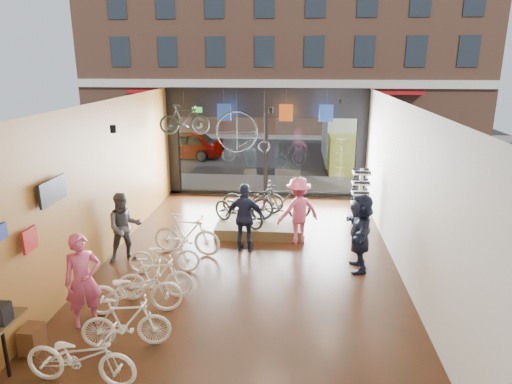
# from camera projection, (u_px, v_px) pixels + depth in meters

# --- Properties ---
(ground_plane) EXTENTS (7.00, 12.00, 0.04)m
(ground_plane) POSITION_uv_depth(u_px,v_px,m) (249.00, 266.00, 10.88)
(ground_plane) COLOR black
(ground_plane) RESTS_ON ground
(ceiling) EXTENTS (7.00, 12.00, 0.04)m
(ceiling) POSITION_uv_depth(u_px,v_px,m) (248.00, 103.00, 9.81)
(ceiling) COLOR black
(ceiling) RESTS_ON ground
(wall_left) EXTENTS (0.04, 12.00, 3.80)m
(wall_left) POSITION_uv_depth(u_px,v_px,m) (98.00, 185.00, 10.65)
(wall_left) COLOR brown
(wall_left) RESTS_ON ground
(wall_right) EXTENTS (0.04, 12.00, 3.80)m
(wall_right) POSITION_uv_depth(u_px,v_px,m) (407.00, 193.00, 10.05)
(wall_right) COLOR beige
(wall_right) RESTS_ON ground
(wall_back) EXTENTS (7.00, 0.04, 3.80)m
(wall_back) POSITION_uv_depth(u_px,v_px,m) (185.00, 351.00, 4.59)
(wall_back) COLOR beige
(wall_back) RESTS_ON ground
(storefront) EXTENTS (7.00, 0.26, 3.80)m
(storefront) POSITION_uv_depth(u_px,v_px,m) (266.00, 143.00, 16.09)
(storefront) COLOR black
(storefront) RESTS_ON ground
(exit_sign) EXTENTS (0.35, 0.06, 0.18)m
(exit_sign) POSITION_uv_depth(u_px,v_px,m) (197.00, 110.00, 15.85)
(exit_sign) COLOR #198C26
(exit_sign) RESTS_ON storefront
(street_road) EXTENTS (30.00, 18.00, 0.02)m
(street_road) POSITION_uv_depth(u_px,v_px,m) (277.00, 149.00, 25.23)
(street_road) COLOR black
(street_road) RESTS_ON ground
(sidewalk_near) EXTENTS (30.00, 2.40, 0.12)m
(sidewalk_near) POSITION_uv_depth(u_px,v_px,m) (268.00, 184.00, 17.75)
(sidewalk_near) COLOR slate
(sidewalk_near) RESTS_ON ground
(sidewalk_far) EXTENTS (30.00, 2.00, 0.12)m
(sidewalk_far) POSITION_uv_depth(u_px,v_px,m) (280.00, 136.00, 29.03)
(sidewalk_far) COLOR slate
(sidewalk_far) RESTS_ON ground
(opposite_building) EXTENTS (26.00, 5.00, 14.00)m
(opposite_building) POSITION_uv_depth(u_px,v_px,m) (283.00, 23.00, 29.49)
(opposite_building) COLOR brown
(opposite_building) RESTS_ON ground
(street_car) EXTENTS (3.98, 1.60, 1.36)m
(street_car) POSITION_uv_depth(u_px,v_px,m) (183.00, 145.00, 22.55)
(street_car) COLOR gray
(street_car) RESTS_ON street_road
(box_truck) EXTENTS (2.09, 6.27, 2.47)m
(box_truck) POSITION_uv_depth(u_px,v_px,m) (349.00, 139.00, 20.76)
(box_truck) COLOR silver
(box_truck) RESTS_ON street_road
(floor_bike_0) EXTENTS (1.78, 0.71, 0.92)m
(floor_bike_0) POSITION_uv_depth(u_px,v_px,m) (80.00, 357.00, 6.81)
(floor_bike_0) COLOR silver
(floor_bike_0) RESTS_ON ground_plane
(floor_bike_1) EXTENTS (1.57, 0.70, 0.91)m
(floor_bike_1) POSITION_uv_depth(u_px,v_px,m) (126.00, 323.00, 7.69)
(floor_bike_1) COLOR silver
(floor_bike_1) RESTS_ON ground_plane
(floor_bike_2) EXTENTS (1.94, 1.02, 0.97)m
(floor_bike_2) POSITION_uv_depth(u_px,v_px,m) (134.00, 290.00, 8.73)
(floor_bike_2) COLOR silver
(floor_bike_2) RESTS_ON ground_plane
(floor_bike_3) EXTENTS (1.58, 0.75, 0.92)m
(floor_bike_3) POSITION_uv_depth(u_px,v_px,m) (155.00, 278.00, 9.24)
(floor_bike_3) COLOR silver
(floor_bike_3) RESTS_ON ground_plane
(floor_bike_4) EXTENTS (1.68, 0.82, 0.84)m
(floor_bike_4) POSITION_uv_depth(u_px,v_px,m) (164.00, 255.00, 10.42)
(floor_bike_4) COLOR silver
(floor_bike_4) RESTS_ON ground_plane
(floor_bike_5) EXTENTS (1.80, 0.73, 1.05)m
(floor_bike_5) POSITION_uv_depth(u_px,v_px,m) (186.00, 234.00, 11.40)
(floor_bike_5) COLOR silver
(floor_bike_5) RESTS_ON ground_plane
(display_platform) EXTENTS (2.40, 1.80, 0.30)m
(display_platform) POSITION_uv_depth(u_px,v_px,m) (260.00, 225.00, 13.10)
(display_platform) COLOR #4E3D20
(display_platform) RESTS_ON ground_plane
(display_bike_left) EXTENTS (1.80, 1.51, 0.93)m
(display_bike_left) POSITION_uv_depth(u_px,v_px,m) (239.00, 209.00, 12.59)
(display_bike_left) COLOR black
(display_bike_left) RESTS_ON display_platform
(display_bike_mid) EXTENTS (1.80, 0.76, 1.05)m
(display_bike_mid) POSITION_uv_depth(u_px,v_px,m) (281.00, 203.00, 12.93)
(display_bike_mid) COLOR black
(display_bike_mid) RESTS_ON display_platform
(display_bike_right) EXTENTS (1.85, 0.70, 0.96)m
(display_bike_right) POSITION_uv_depth(u_px,v_px,m) (253.00, 198.00, 13.53)
(display_bike_right) COLOR black
(display_bike_right) RESTS_ON display_platform
(customer_0) EXTENTS (0.77, 0.70, 1.77)m
(customer_0) POSITION_uv_depth(u_px,v_px,m) (83.00, 280.00, 8.24)
(customer_0) COLOR #CC4C72
(customer_0) RESTS_ON ground_plane
(customer_1) EXTENTS (1.04, 0.97, 1.71)m
(customer_1) POSITION_uv_depth(u_px,v_px,m) (124.00, 227.00, 10.94)
(customer_1) COLOR #3F3F44
(customer_1) RESTS_ON ground_plane
(customer_2) EXTENTS (1.08, 0.54, 1.77)m
(customer_2) POSITION_uv_depth(u_px,v_px,m) (245.00, 218.00, 11.52)
(customer_2) COLOR #161C33
(customer_2) RESTS_ON ground_plane
(customer_3) EXTENTS (1.34, 1.11, 1.80)m
(customer_3) POSITION_uv_depth(u_px,v_px,m) (298.00, 211.00, 12.00)
(customer_3) COLOR #CC4C72
(customer_3) RESTS_ON ground_plane
(customer_5) EXTENTS (0.58, 1.71, 1.83)m
(customer_5) POSITION_uv_depth(u_px,v_px,m) (360.00, 232.00, 10.45)
(customer_5) COLOR #161C33
(customer_5) RESTS_ON ground_plane
(sunglasses_rack) EXTENTS (0.58, 0.51, 1.73)m
(sunglasses_rack) POSITION_uv_depth(u_px,v_px,m) (360.00, 198.00, 13.22)
(sunglasses_rack) COLOR white
(sunglasses_rack) RESTS_ON ground_plane
(wall_merch) EXTENTS (0.40, 2.40, 2.60)m
(wall_merch) POSITION_uv_depth(u_px,v_px,m) (21.00, 277.00, 7.45)
(wall_merch) COLOR navy
(wall_merch) RESTS_ON wall_left
(penny_farthing) EXTENTS (1.64, 0.06, 1.31)m
(penny_farthing) POSITION_uv_depth(u_px,v_px,m) (245.00, 133.00, 14.34)
(penny_farthing) COLOR black
(penny_farthing) RESTS_ON ceiling
(hung_bike) EXTENTS (1.61, 0.58, 0.95)m
(hung_bike) POSITION_uv_depth(u_px,v_px,m) (184.00, 119.00, 14.29)
(hung_bike) COLOR black
(hung_bike) RESTS_ON ceiling
(jersey_left) EXTENTS (0.45, 0.03, 0.55)m
(jersey_left) POSITION_uv_depth(u_px,v_px,m) (224.00, 112.00, 15.12)
(jersey_left) COLOR #1E3F99
(jersey_left) RESTS_ON ceiling
(jersey_mid) EXTENTS (0.45, 0.03, 0.55)m
(jersey_mid) POSITION_uv_depth(u_px,v_px,m) (286.00, 113.00, 14.94)
(jersey_mid) COLOR #CC5919
(jersey_mid) RESTS_ON ceiling
(jersey_right) EXTENTS (0.45, 0.03, 0.55)m
(jersey_right) POSITION_uv_depth(u_px,v_px,m) (326.00, 113.00, 14.83)
(jersey_right) COLOR #1E3F99
(jersey_right) RESTS_ON ceiling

